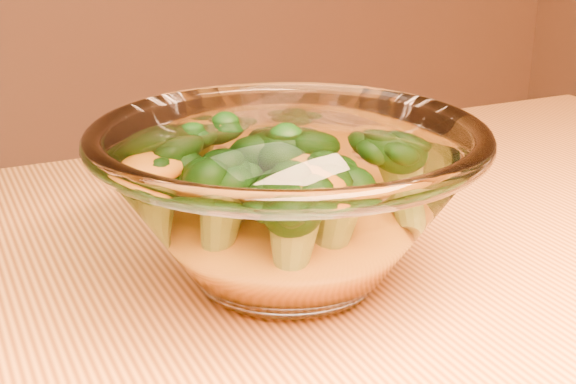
% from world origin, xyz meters
% --- Properties ---
extents(glass_bowl, '(0.23, 0.23, 0.10)m').
position_xyz_m(glass_bowl, '(0.10, 0.11, 0.80)').
color(glass_bowl, white).
rests_on(glass_bowl, table).
extents(cheese_sauce, '(0.13, 0.13, 0.04)m').
position_xyz_m(cheese_sauce, '(0.10, 0.11, 0.78)').
color(cheese_sauce, orange).
rests_on(cheese_sauce, glass_bowl).
extents(broccoli_heap, '(0.14, 0.14, 0.06)m').
position_xyz_m(broccoli_heap, '(0.09, 0.11, 0.81)').
color(broccoli_heap, black).
rests_on(broccoli_heap, cheese_sauce).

